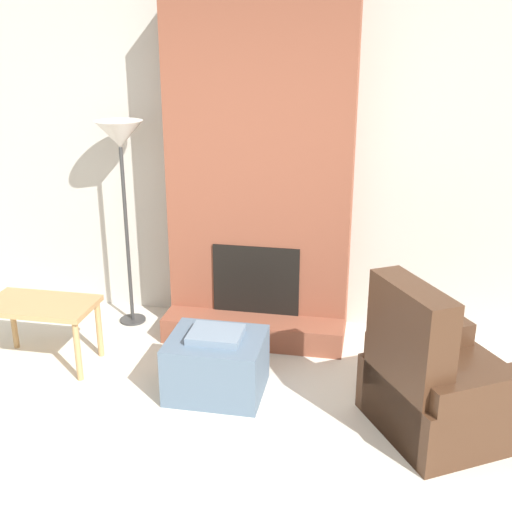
{
  "coord_description": "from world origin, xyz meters",
  "views": [
    {
      "loc": [
        0.88,
        -2.31,
        2.36
      ],
      "look_at": [
        0.0,
        2.29,
        0.68
      ],
      "focal_mm": 45.0,
      "sensor_mm": 36.0,
      "label": 1
    }
  ],
  "objects_px": {
    "floor_lamp_left": "(120,145)",
    "armchair": "(437,388)",
    "side_table": "(41,311)",
    "ottoman": "(217,364)"
  },
  "relations": [
    {
      "from": "side_table",
      "to": "ottoman",
      "type": "bearing_deg",
      "value": -6.29
    },
    {
      "from": "ottoman",
      "to": "side_table",
      "type": "xyz_separation_m",
      "value": [
        -1.34,
        0.15,
        0.21
      ]
    },
    {
      "from": "ottoman",
      "to": "armchair",
      "type": "distance_m",
      "value": 1.44
    },
    {
      "from": "floor_lamp_left",
      "to": "armchair",
      "type": "bearing_deg",
      "value": -24.94
    },
    {
      "from": "armchair",
      "to": "floor_lamp_left",
      "type": "relative_size",
      "value": 0.66
    },
    {
      "from": "ottoman",
      "to": "armchair",
      "type": "bearing_deg",
      "value": -6.68
    },
    {
      "from": "armchair",
      "to": "floor_lamp_left",
      "type": "height_order",
      "value": "floor_lamp_left"
    },
    {
      "from": "side_table",
      "to": "floor_lamp_left",
      "type": "relative_size",
      "value": 0.47
    },
    {
      "from": "armchair",
      "to": "side_table",
      "type": "bearing_deg",
      "value": 52.65
    },
    {
      "from": "armchair",
      "to": "side_table",
      "type": "height_order",
      "value": "armchair"
    }
  ]
}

